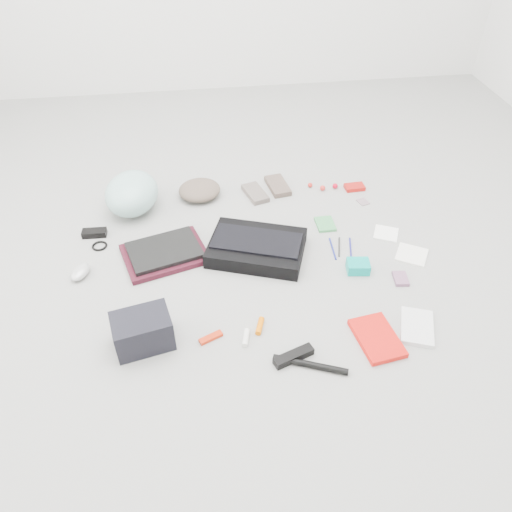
{
  "coord_description": "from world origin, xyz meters",
  "views": [
    {
      "loc": [
        -0.23,
        -1.64,
        1.49
      ],
      "look_at": [
        0.0,
        0.0,
        0.05
      ],
      "focal_mm": 35.0,
      "sensor_mm": 36.0,
      "label": 1
    }
  ],
  "objects": [
    {
      "name": "napkin_top",
      "position": [
        0.65,
        0.13,
        0.0
      ],
      "size": [
        0.15,
        0.15,
        0.01
      ],
      "primitive_type": "cube",
      "rotation": [
        0.0,
        0.0,
        1.13
      ],
      "color": "white",
      "rests_on": "ground_plane"
    },
    {
      "name": "toiletry_tube_white",
      "position": [
        -0.1,
        -0.42,
        0.01
      ],
      "size": [
        0.04,
        0.08,
        0.02
      ],
      "primitive_type": "cylinder",
      "rotation": [
        1.57,
        0.0,
        -0.24
      ],
      "color": "silver",
      "rests_on": "ground_plane"
    },
    {
      "name": "toiletry_tube_orange",
      "position": [
        -0.04,
        -0.37,
        0.01
      ],
      "size": [
        0.05,
        0.08,
        0.02
      ],
      "primitive_type": "cylinder",
      "rotation": [
        1.57,
        0.0,
        -0.33
      ],
      "color": "#E46700",
      "rests_on": "ground_plane"
    },
    {
      "name": "pen_blue",
      "position": [
        0.37,
        0.05,
        0.0
      ],
      "size": [
        0.02,
        0.15,
        0.01
      ],
      "primitive_type": "cylinder",
      "rotation": [
        1.57,
        0.0,
        -0.06
      ],
      "color": "navy",
      "rests_on": "ground_plane"
    },
    {
      "name": "camera_bag",
      "position": [
        -0.48,
        -0.38,
        0.07
      ],
      "size": [
        0.24,
        0.19,
        0.14
      ],
      "primitive_type": "cube",
      "rotation": [
        0.0,
        0.0,
        0.21
      ],
      "color": "black",
      "rests_on": "ground_plane"
    },
    {
      "name": "cable_coil",
      "position": [
        -0.7,
        0.22,
        0.01
      ],
      "size": [
        0.08,
        0.08,
        0.01
      ],
      "primitive_type": "torus",
      "rotation": [
        0.0,
        0.0,
        0.17
      ],
      "color": "black",
      "rests_on": "ground_plane"
    },
    {
      "name": "laptop_sleeve",
      "position": [
        -0.4,
        0.11,
        0.01
      ],
      "size": [
        0.42,
        0.36,
        0.03
      ],
      "primitive_type": "cube",
      "rotation": [
        0.0,
        0.0,
        0.28
      ],
      "color": "#3D0F1B",
      "rests_on": "ground_plane"
    },
    {
      "name": "laptop",
      "position": [
        -0.4,
        0.11,
        0.04
      ],
      "size": [
        0.36,
        0.3,
        0.02
      ],
      "primitive_type": "cube",
      "rotation": [
        0.0,
        0.0,
        0.28
      ],
      "color": "black",
      "rests_on": "laptop_sleeve"
    },
    {
      "name": "u_lock",
      "position": [
        0.06,
        -0.54,
        0.02
      ],
      "size": [
        0.16,
        0.09,
        0.03
      ],
      "primitive_type": "cube",
      "rotation": [
        0.0,
        0.0,
        0.35
      ],
      "color": "black",
      "rests_on": "ground_plane"
    },
    {
      "name": "lollipop_b",
      "position": [
        0.44,
        0.54,
        0.01
      ],
      "size": [
        0.03,
        0.03,
        0.03
      ],
      "primitive_type": "sphere",
      "rotation": [
        0.0,
        0.0,
        0.03
      ],
      "color": "red",
      "rests_on": "ground_plane"
    },
    {
      "name": "bag_flap",
      "position": [
        0.01,
        0.07,
        0.08
      ],
      "size": [
        0.43,
        0.3,
        0.01
      ],
      "primitive_type": "cube",
      "rotation": [
        0.0,
        0.0,
        -0.35
      ],
      "color": "black",
      "rests_on": "messenger_bag"
    },
    {
      "name": "notepad",
      "position": [
        0.38,
        0.24,
        0.01
      ],
      "size": [
        0.09,
        0.12,
        0.01
      ],
      "primitive_type": "cube",
      "rotation": [
        0.0,
        0.0,
        0.0
      ],
      "color": "#3A894A",
      "rests_on": "ground_plane"
    },
    {
      "name": "pen_navy",
      "position": [
        0.45,
        0.05,
        0.0
      ],
      "size": [
        0.04,
        0.14,
        0.01
      ],
      "primitive_type": "cylinder",
      "rotation": [
        1.57,
        0.0,
        -0.23
      ],
      "color": "navy",
      "rests_on": "ground_plane"
    },
    {
      "name": "card_deck",
      "position": [
        0.6,
        -0.19,
        0.01
      ],
      "size": [
        0.07,
        0.09,
        0.02
      ],
      "primitive_type": "cube",
      "rotation": [
        0.0,
        0.0,
        -0.12
      ],
      "color": "#865877",
      "rests_on": "ground_plane"
    },
    {
      "name": "stamp_sheet",
      "position": [
        0.62,
        0.41,
        0.0
      ],
      "size": [
        0.07,
        0.07,
        0.0
      ],
      "primitive_type": "cube",
      "rotation": [
        0.0,
        0.0,
        0.29
      ],
      "color": "gray",
      "rests_on": "ground_plane"
    },
    {
      "name": "book_white",
      "position": [
        0.57,
        -0.46,
        0.01
      ],
      "size": [
        0.18,
        0.21,
        0.02
      ],
      "primitive_type": "cube",
      "rotation": [
        0.0,
        0.0,
        -0.36
      ],
      "color": "silver",
      "rests_on": "ground_plane"
    },
    {
      "name": "mitten_left",
      "position": [
        0.07,
        0.55,
        0.01
      ],
      "size": [
        0.14,
        0.2,
        0.03
      ],
      "primitive_type": "cube",
      "rotation": [
        0.0,
        0.0,
        0.28
      ],
      "color": "#675A53",
      "rests_on": "ground_plane"
    },
    {
      "name": "bike_pump",
      "position": [
        0.12,
        -0.58,
        0.01
      ],
      "size": [
        0.26,
        0.13,
        0.03
      ],
      "primitive_type": "cylinder",
      "rotation": [
        0.0,
        1.57,
        -0.39
      ],
      "color": "black",
      "rests_on": "ground_plane"
    },
    {
      "name": "lollipop_a",
      "position": [
        0.38,
        0.58,
        0.01
      ],
      "size": [
        0.03,
        0.03,
        0.03
      ],
      "primitive_type": "sphere",
      "rotation": [
        0.0,
        0.0,
        -0.13
      ],
      "color": "red",
      "rests_on": "ground_plane"
    },
    {
      "name": "messenger_bag",
      "position": [
        0.01,
        0.07,
        0.04
      ],
      "size": [
        0.5,
        0.42,
        0.07
      ],
      "primitive_type": "cube",
      "rotation": [
        0.0,
        0.0,
        -0.35
      ],
      "color": "black",
      "rests_on": "ground_plane"
    },
    {
      "name": "pen_black",
      "position": [
        0.4,
        0.06,
        0.0
      ],
      "size": [
        0.04,
        0.13,
        0.01
      ],
      "primitive_type": "cylinder",
      "rotation": [
        1.57,
        0.0,
        -0.27
      ],
      "color": "black",
      "rests_on": "ground_plane"
    },
    {
      "name": "bike_helmet",
      "position": [
        -0.56,
        0.51,
        0.1
      ],
      "size": [
        0.32,
        0.37,
        0.19
      ],
      "primitive_type": "ellipsoid",
      "rotation": [
        0.0,
        0.0,
        -0.21
      ],
      "color": "#A2D5CE",
      "rests_on": "ground_plane"
    },
    {
      "name": "napkin_bottom",
      "position": [
        0.71,
        -0.04,
        0.0
      ],
      "size": [
        0.18,
        0.18,
        0.01
      ],
      "primitive_type": "cube",
      "rotation": [
        0.0,
        0.0,
        1.02
      ],
      "color": "white",
      "rests_on": "ground_plane"
    },
    {
      "name": "ground_plane",
      "position": [
        0.0,
        0.0,
        0.0
      ],
      "size": [
        4.0,
        4.0,
        0.0
      ],
      "primitive_type": "plane",
      "color": "gray"
    },
    {
      "name": "mouse",
      "position": [
        -0.77,
        0.03,
        0.02
      ],
      "size": [
        0.11,
        0.13,
        0.04
      ],
      "primitive_type": "ellipsoid",
      "rotation": [
        0.0,
        0.0,
        -0.38
      ],
      "color": "#B3B3B3",
      "rests_on": "ground_plane"
    },
    {
      "name": "altoids_tin",
      "position": [
        0.61,
        0.53,
        0.01
      ],
      "size": [
        0.11,
        0.07,
        0.02
      ],
      "primitive_type": "cube",
      "rotation": [
        0.0,
        0.0,
        0.04
      ],
      "color": "#B21510",
      "rests_on": "ground_plane"
    },
    {
      "name": "book_red",
      "position": [
        0.4,
        -0.49,
        0.01
      ],
      "size": [
        0.18,
        0.24,
        0.02
      ],
      "primitive_type": "cube",
      "rotation": [
        0.0,
        0.0,
        0.15
      ],
      "color": "red",
      "rests_on": "ground_plane"
    },
    {
      "name": "lollipop_c",
      "position": [
        0.51,
        0.55,
        0.01
      ],
      "size": [
        0.03,
        0.03,
        0.03
      ],
      "primitive_type": "sphere",
      "rotation": [
        0.0,
        0.0,
        0.12
      ],
      "color": "#BA051D",
      "rests_on": "ground_plane"
    },
    {
      "name": "accordion_wallet",
      "position": [
        0.44,
        -0.1,
        0.02
      ],
      "size": [
        0.11,
        0.09,
        0.05
      ],
      "primitive_type": "cube",
      "rotation": [
        0.0,
        0.0,
        -0.13
      ],
      "color": "#02A99A",
      "rests_on": "ground_plane"
    },
    {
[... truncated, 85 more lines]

